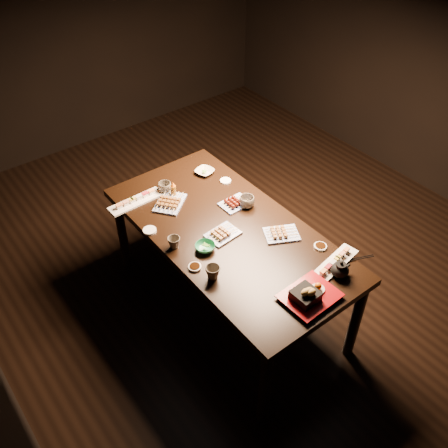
{
  "coord_description": "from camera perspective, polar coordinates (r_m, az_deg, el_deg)",
  "views": [
    {
      "loc": [
        -1.97,
        -2.2,
        2.94
      ],
      "look_at": [
        -0.45,
        -0.23,
        0.77
      ],
      "focal_mm": 40.0,
      "sensor_mm": 36.0,
      "label": 1
    }
  ],
  "objects": [
    {
      "name": "dining_table",
      "position": [
        3.54,
        0.5,
        -5.24
      ],
      "size": [
        1.23,
        1.94,
        0.75
      ],
      "primitive_type": "cube",
      "rotation": [
        0.0,
        0.0,
        0.19
      ],
      "color": "black",
      "rests_on": "ground"
    },
    {
      "name": "sauce_dish_east",
      "position": [
        3.7,
        0.18,
        4.95
      ],
      "size": [
        0.09,
        0.09,
        0.01
      ],
      "primitive_type": "cylinder",
      "rotation": [
        0.0,
        0.0,
        -0.04
      ],
      "color": "white",
      "rests_on": "dining_table"
    },
    {
      "name": "teacup_near_left",
      "position": [
        2.95,
        -1.29,
        -5.55
      ],
      "size": [
        0.12,
        0.12,
        0.08
      ],
      "primitive_type": "imported",
      "rotation": [
        0.0,
        0.0,
        0.53
      ],
      "color": "brown",
      "rests_on": "dining_table"
    },
    {
      "name": "sushi_platter_far",
      "position": [
        3.55,
        -10.06,
        2.78
      ],
      "size": [
        0.4,
        0.12,
        0.05
      ],
      "primitive_type": null,
      "rotation": [
        0.0,
        0.0,
        3.16
      ],
      "color": "white",
      "rests_on": "dining_table"
    },
    {
      "name": "edamame_bowl_cream",
      "position": [
        3.78,
        -2.23,
        5.98
      ],
      "size": [
        0.16,
        0.16,
        0.03
      ],
      "primitive_type": "imported",
      "rotation": [
        0.0,
        0.0,
        0.28
      ],
      "color": "beige",
      "rests_on": "dining_table"
    },
    {
      "name": "yakitori_plate_left",
      "position": [
        3.5,
        -6.23,
        2.69
      ],
      "size": [
        0.3,
        0.29,
        0.06
      ],
      "primitive_type": null,
      "rotation": [
        0.0,
        0.0,
        0.65
      ],
      "color": "#828EB6",
      "rests_on": "dining_table"
    },
    {
      "name": "ground",
      "position": [
        4.17,
        2.91,
        -3.86
      ],
      "size": [
        5.0,
        5.0,
        0.0
      ],
      "primitive_type": "plane",
      "color": "black",
      "rests_on": "ground"
    },
    {
      "name": "yakitori_plate_right",
      "position": [
        3.25,
        6.61,
        -0.9
      ],
      "size": [
        0.27,
        0.24,
        0.06
      ],
      "primitive_type": null,
      "rotation": [
        0.0,
        0.0,
        -0.48
      ],
      "color": "#828EB6",
      "rests_on": "dining_table"
    },
    {
      "name": "teapot",
      "position": [
        3.04,
        13.14,
        -4.99
      ],
      "size": [
        0.15,
        0.15,
        0.11
      ],
      "primitive_type": null,
      "rotation": [
        0.0,
        0.0,
        -0.19
      ],
      "color": "black",
      "rests_on": "dining_table"
    },
    {
      "name": "chopsticks_se",
      "position": [
        3.19,
        14.98,
        -3.86
      ],
      "size": [
        0.21,
        0.11,
        0.01
      ],
      "primitive_type": null,
      "rotation": [
        0.0,
        0.0,
        -0.4
      ],
      "color": "black",
      "rests_on": "dining_table"
    },
    {
      "name": "edamame_bowl_green",
      "position": [
        3.14,
        -2.17,
        -2.67
      ],
      "size": [
        0.13,
        0.13,
        0.04
      ],
      "primitive_type": "imported",
      "rotation": [
        0.0,
        0.0,
        0.04
      ],
      "color": "#2C865B",
      "rests_on": "dining_table"
    },
    {
      "name": "tsukune_plate",
      "position": [
        3.48,
        1.3,
        2.59
      ],
      "size": [
        0.21,
        0.15,
        0.05
      ],
      "primitive_type": null,
      "rotation": [
        0.0,
        0.0,
        0.01
      ],
      "color": "#828EB6",
      "rests_on": "dining_table"
    },
    {
      "name": "teacup_mid_right",
      "position": [
        3.45,
        2.63,
        2.55
      ],
      "size": [
        0.11,
        0.11,
        0.08
      ],
      "primitive_type": "imported",
      "rotation": [
        0.0,
        0.0,
        -0.01
      ],
      "color": "brown",
      "rests_on": "dining_table"
    },
    {
      "name": "sauce_dish_nw",
      "position": [
        3.31,
        -8.5,
        -0.74
      ],
      "size": [
        0.12,
        0.12,
        0.02
      ],
      "primitive_type": "cylinder",
      "rotation": [
        0.0,
        0.0,
        0.37
      ],
      "color": "white",
      "rests_on": "dining_table"
    },
    {
      "name": "tempura_tray",
      "position": [
        2.87,
        9.86,
        -7.58
      ],
      "size": [
        0.32,
        0.26,
        0.12
      ],
      "primitive_type": null,
      "rotation": [
        0.0,
        0.0,
        0.04
      ],
      "color": "black",
      "rests_on": "dining_table"
    },
    {
      "name": "yakitori_plate_center",
      "position": [
        3.23,
        -0.15,
        -0.92
      ],
      "size": [
        0.22,
        0.17,
        0.05
      ],
      "primitive_type": null,
      "rotation": [
        0.0,
        0.0,
        0.08
      ],
      "color": "#828EB6",
      "rests_on": "dining_table"
    },
    {
      "name": "teacup_far_left",
      "position": [
        3.16,
        -5.73,
        -2.11
      ],
      "size": [
        0.11,
        0.11,
        0.07
      ],
      "primitive_type": "imported",
      "rotation": [
        0.0,
        0.0,
        0.53
      ],
      "color": "brown",
      "rests_on": "dining_table"
    },
    {
      "name": "chopsticks_near",
      "position": [
        2.86,
        9.91,
        -9.48
      ],
      "size": [
        0.14,
        0.18,
        0.01
      ],
      "primitive_type": null,
      "rotation": [
        0.0,
        0.0,
        0.93
      ],
      "color": "black",
      "rests_on": "dining_table"
    },
    {
      "name": "sushi_platter_near",
      "position": [
        3.11,
        12.54,
        -4.24
      ],
      "size": [
        0.4,
        0.17,
        0.05
      ],
      "primitive_type": null,
      "rotation": [
        0.0,
        0.0,
        0.16
      ],
      "color": "white",
      "rests_on": "dining_table"
    },
    {
      "name": "teacup_far_right",
      "position": [
        3.61,
        -6.78,
        4.18
      ],
      "size": [
        0.11,
        0.11,
        0.08
      ],
      "primitive_type": "imported",
      "rotation": [
        0.0,
        0.0,
        0.17
      ],
      "color": "brown",
      "rests_on": "dining_table"
    },
    {
      "name": "condiment_bottle",
      "position": [
        3.55,
        -5.82,
        3.97
      ],
      "size": [
        0.05,
        0.05,
        0.12
      ],
      "primitive_type": "cylinder",
      "rotation": [
        0.0,
        0.0,
        0.6
      ],
      "color": "brown",
      "rests_on": "dining_table"
    },
    {
      "name": "sauce_dish_se",
      "position": [
        3.22,
        10.95,
        -2.53
      ],
      "size": [
        0.09,
        0.09,
        0.01
      ],
      "primitive_type": "cylinder",
      "rotation": [
        0.0,
        0.0,
        0.04
      ],
      "color": "white",
      "rests_on": "dining_table"
    },
    {
      "name": "sauce_dish_west",
      "position": [
        3.04,
        -3.35,
        -4.92
      ],
      "size": [
        0.11,
        0.11,
        0.01
      ],
      "primitive_type": "cylinder",
      "rotation": [
        0.0,
        0.0,
        0.45
      ],
      "color": "white",
      "rests_on": "dining_table"
    }
  ]
}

